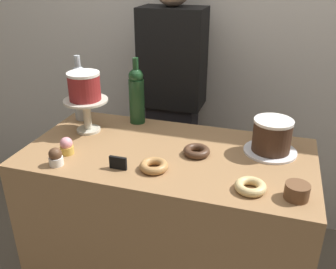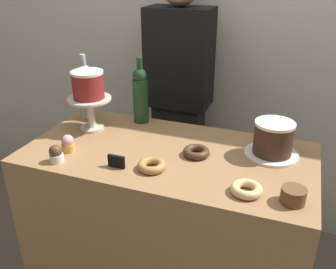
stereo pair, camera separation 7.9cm
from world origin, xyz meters
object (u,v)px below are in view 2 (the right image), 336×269
at_px(donut_glazed, 246,189).
at_px(price_sign_chalkboard, 116,161).
at_px(chocolate_round_cake, 273,138).
at_px(white_layer_cake, 88,85).
at_px(donut_maple, 152,165).
at_px(donut_chocolate, 196,152).
at_px(wine_bottle_green, 141,94).
at_px(cookie_stack, 293,196).
at_px(wine_bottle_clear, 86,90).
at_px(cupcake_chocolate, 56,154).
at_px(barista_figure, 179,106).
at_px(cupcake_strawberry, 68,144).
at_px(cake_stand_pedestal, 90,108).

height_order(donut_glazed, price_sign_chalkboard, price_sign_chalkboard).
relative_size(chocolate_round_cake, price_sign_chalkboard, 2.30).
height_order(white_layer_cake, donut_maple, white_layer_cake).
height_order(donut_glazed, donut_chocolate, same).
distance_m(wine_bottle_green, cookie_stack, 0.89).
bearing_deg(wine_bottle_clear, cupcake_chocolate, -73.60).
bearing_deg(wine_bottle_green, barista_figure, 80.25).
distance_m(white_layer_cake, cupcake_strawberry, 0.30).
relative_size(wine_bottle_green, donut_glazed, 2.91).
distance_m(chocolate_round_cake, cupcake_strawberry, 0.86).
bearing_deg(barista_figure, wine_bottle_clear, -129.19).
bearing_deg(cake_stand_pedestal, donut_maple, -30.93).
xyz_separation_m(cake_stand_pedestal, donut_chocolate, (0.55, -0.08, -0.09)).
distance_m(cake_stand_pedestal, cookie_stack, 0.99).
height_order(cookie_stack, barista_figure, barista_figure).
bearing_deg(cupcake_chocolate, cookie_stack, 2.64).
bearing_deg(white_layer_cake, price_sign_chalkboard, -45.29).
distance_m(donut_glazed, barista_figure, 1.00).
bearing_deg(cookie_stack, wine_bottle_green, 148.98).
bearing_deg(chocolate_round_cake, price_sign_chalkboard, -150.44).
height_order(chocolate_round_cake, donut_glazed, chocolate_round_cake).
xyz_separation_m(wine_bottle_green, donut_maple, (0.23, -0.42, -0.13)).
bearing_deg(cookie_stack, donut_glazed, 179.40).
bearing_deg(cupcake_chocolate, donut_maple, 11.75).
bearing_deg(barista_figure, cupcake_strawberry, -105.93).
height_order(cake_stand_pedestal, wine_bottle_clear, wine_bottle_clear).
xyz_separation_m(cake_stand_pedestal, white_layer_cake, (0.00, -0.00, 0.12)).
relative_size(chocolate_round_cake, donut_chocolate, 1.44).
xyz_separation_m(white_layer_cake, barista_figure, (0.25, 0.56, -0.27)).
bearing_deg(cookie_stack, cupcake_chocolate, -177.36).
relative_size(white_layer_cake, donut_chocolate, 1.31).
xyz_separation_m(donut_glazed, cookie_stack, (0.15, -0.00, 0.01)).
bearing_deg(donut_chocolate, cupcake_strawberry, -163.79).
xyz_separation_m(wine_bottle_clear, donut_maple, (0.51, -0.38, -0.13)).
relative_size(cupcake_chocolate, donut_glazed, 0.66).
height_order(white_layer_cake, donut_chocolate, white_layer_cake).
xyz_separation_m(wine_bottle_clear, cupcake_chocolate, (0.13, -0.46, -0.11)).
bearing_deg(cookie_stack, barista_figure, 129.25).
bearing_deg(cookie_stack, donut_chocolate, 152.52).
xyz_separation_m(chocolate_round_cake, wine_bottle_green, (-0.65, 0.14, 0.06)).
xyz_separation_m(wine_bottle_green, wine_bottle_clear, (-0.28, -0.04, 0.00)).
distance_m(cake_stand_pedestal, donut_chocolate, 0.56).
bearing_deg(chocolate_round_cake, barista_figure, 138.10).
bearing_deg(barista_figure, price_sign_chalkboard, -87.92).
relative_size(donut_chocolate, price_sign_chalkboard, 1.60).
bearing_deg(price_sign_chalkboard, wine_bottle_clear, 132.75).
relative_size(wine_bottle_green, cupcake_strawberry, 4.38).
distance_m(wine_bottle_green, cupcake_strawberry, 0.44).
xyz_separation_m(chocolate_round_cake, barista_figure, (-0.59, 0.53, -0.13)).
bearing_deg(white_layer_cake, wine_bottle_clear, 127.92).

